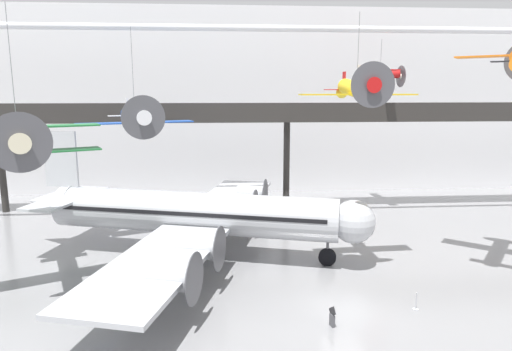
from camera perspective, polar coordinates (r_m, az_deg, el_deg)
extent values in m
plane|color=gray|center=(28.59, 10.98, -16.17)|extent=(260.00, 260.00, 0.00)
cube|color=white|center=(58.82, 2.63, 9.22)|extent=(140.00, 3.00, 22.77)
cube|color=#2D2B28|center=(48.83, 4.07, 7.29)|extent=(110.00, 3.20, 0.90)
cube|color=#2D2B28|center=(47.26, 4.36, 8.39)|extent=(110.00, 0.12, 1.10)
cylinder|color=#2D2B28|center=(54.95, -29.20, 0.85)|extent=(0.70, 0.70, 9.54)
cylinder|color=#2D2B28|center=(50.34, 3.83, 1.41)|extent=(0.70, 0.70, 9.54)
cylinder|color=silver|center=(43.50, 5.35, 17.82)|extent=(120.00, 0.60, 0.60)
cylinder|color=#B7BABF|center=(35.67, -7.92, -4.64)|extent=(22.36, 9.22, 3.21)
sphere|color=#B7BABF|center=(33.72, 12.09, -5.67)|extent=(3.15, 3.15, 3.15)
cone|color=#B7BABF|center=(41.33, -24.31, -3.04)|extent=(4.83, 3.99, 2.96)
cube|color=black|center=(35.59, -7.94, -4.14)|extent=(20.88, 8.86, 0.29)
cube|color=#B7BABF|center=(43.73, -3.12, -2.69)|extent=(8.92, 15.16, 0.28)
cube|color=#B7BABF|center=(27.90, -12.42, -10.74)|extent=(8.92, 15.16, 0.28)
cylinder|color=#B7BABF|center=(40.39, -2.11, -3.72)|extent=(2.92, 2.20, 1.54)
cylinder|color=#4C4C51|center=(40.09, -0.12, -3.83)|extent=(0.86, 2.84, 2.93)
cylinder|color=#B7BABF|center=(44.99, -0.65, -2.23)|extent=(2.92, 2.20, 1.54)
cylinder|color=#4C4C51|center=(44.72, 1.14, -2.31)|extent=(0.86, 2.84, 2.93)
cylinder|color=#B7BABF|center=(30.08, -7.23, -8.88)|extent=(2.92, 2.20, 1.54)
cylinder|color=#4C4C51|center=(29.67, -4.58, -9.10)|extent=(0.86, 2.84, 2.93)
cylinder|color=#B7BABF|center=(25.84, -10.76, -12.32)|extent=(2.92, 2.20, 1.54)
cylinder|color=#4C4C51|center=(25.37, -7.70, -12.68)|extent=(0.86, 2.84, 2.93)
cube|color=#B7BABF|center=(39.94, -23.20, 1.89)|extent=(2.80, 0.98, 4.50)
cube|color=#B7BABF|center=(40.33, -22.50, -2.64)|extent=(5.04, 8.82, 0.20)
cylinder|color=#4C4C51|center=(34.42, 8.93, -9.10)|extent=(0.20, 0.20, 1.21)
cylinder|color=black|center=(34.63, 8.90, -10.05)|extent=(1.35, 0.72, 1.30)
cylinder|color=#4C4C51|center=(38.55, -6.19, -6.86)|extent=(0.20, 0.20, 1.21)
cylinder|color=black|center=(38.74, -6.18, -7.72)|extent=(1.35, 0.72, 1.30)
cylinder|color=#4C4C51|center=(33.95, -8.87, -9.38)|extent=(0.20, 0.20, 1.21)
cylinder|color=black|center=(34.16, -8.84, -10.34)|extent=(1.35, 0.72, 1.30)
cylinder|color=red|center=(50.32, 15.25, 12.03)|extent=(4.22, 1.17, 1.08)
cone|color=silver|center=(51.22, 17.50, 11.75)|extent=(0.74, 0.82, 0.77)
cylinder|color=#4C4C51|center=(51.29, 17.65, 11.73)|extent=(0.21, 2.22, 2.22)
cone|color=red|center=(49.55, 13.08, 12.28)|extent=(1.20, 0.81, 0.79)
cube|color=red|center=(50.43, 15.54, 12.47)|extent=(1.49, 6.30, 0.10)
cube|color=silver|center=(49.47, 12.82, 12.76)|extent=(0.51, 0.10, 1.03)
cube|color=silver|center=(49.45, 12.79, 12.17)|extent=(0.67, 2.26, 0.06)
cylinder|color=slate|center=(50.42, 15.36, 14.33)|extent=(0.04, 0.04, 3.20)
cylinder|color=yellow|center=(32.82, 12.48, 10.44)|extent=(1.35, 5.47, 1.63)
cone|color=red|center=(30.19, 14.28, 10.90)|extent=(1.04, 0.93, 1.00)
cylinder|color=#4C4C51|center=(30.01, 14.41, 10.93)|extent=(2.88, 0.17, 2.88)
cone|color=yellow|center=(35.30, 11.05, 10.07)|extent=(1.01, 1.56, 1.08)
cube|color=yellow|center=(32.52, 12.64, 9.85)|extent=(8.14, 1.66, 0.10)
cube|color=red|center=(35.62, 10.94, 11.56)|extent=(0.09, 0.65, 1.33)
cube|color=red|center=(35.61, 10.90, 10.49)|extent=(2.91, 0.78, 0.06)
cylinder|color=slate|center=(32.95, 12.68, 15.41)|extent=(0.04, 0.04, 4.60)
cylinder|color=#1E4CAD|center=(40.07, -14.91, 7.01)|extent=(3.52, 6.46, 1.66)
cone|color=white|center=(36.79, -13.96, 7.05)|extent=(1.48, 1.41, 1.19)
cylinder|color=#4C4C51|center=(36.56, -13.89, 7.05)|extent=(3.21, 1.26, 3.42)
cone|color=#1E4CAD|center=(43.12, -15.66, 6.97)|extent=(1.68, 2.05, 1.21)
cube|color=#1E4CAD|center=(39.71, -14.78, 6.41)|extent=(9.53, 4.88, 0.10)
cube|color=white|center=(43.46, -15.81, 8.26)|extent=(0.33, 0.75, 1.58)
cube|color=white|center=(43.50, -15.76, 7.22)|extent=(3.48, 1.95, 0.06)
cylinder|color=slate|center=(40.04, -15.18, 12.75)|extent=(0.04, 0.04, 6.72)
cylinder|color=#1E6B33|center=(31.54, -27.55, 3.56)|extent=(3.78, 6.29, 2.00)
cone|color=beige|center=(28.26, -27.43, 3.66)|extent=(1.48, 1.42, 1.16)
cylinder|color=#4C4C51|center=(28.03, -27.42, 3.66)|extent=(3.07, 1.42, 3.35)
cone|color=#1E6B33|center=(34.59, -27.64, 3.49)|extent=(1.73, 2.08, 1.28)
cube|color=#1E6B33|center=(31.07, -27.69, 5.38)|extent=(9.19, 5.26, 0.10)
cube|color=#1E6B33|center=(31.22, -27.45, 2.55)|extent=(9.19, 5.26, 0.10)
cube|color=beige|center=(34.87, -27.81, 5.38)|extent=(0.37, 0.72, 1.55)
cube|color=beige|center=(34.94, -27.71, 4.12)|extent=(3.36, 2.07, 0.06)
cylinder|color=slate|center=(31.40, -28.26, 11.65)|extent=(0.04, 0.04, 7.63)
cylinder|color=#B2B5BA|center=(29.69, 19.33, -15.50)|extent=(0.36, 0.36, 0.04)
cylinder|color=#B2B5BA|center=(29.48, 19.39, -14.63)|extent=(0.07, 0.07, 0.95)
sphere|color=#B2B5BA|center=(29.27, 19.45, -13.71)|extent=(0.10, 0.10, 0.10)
cube|color=#4C4C51|center=(26.60, 9.49, -17.42)|extent=(0.25, 0.43, 0.70)
cube|color=#232326|center=(26.35, 9.53, -16.41)|extent=(0.23, 0.76, 0.73)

